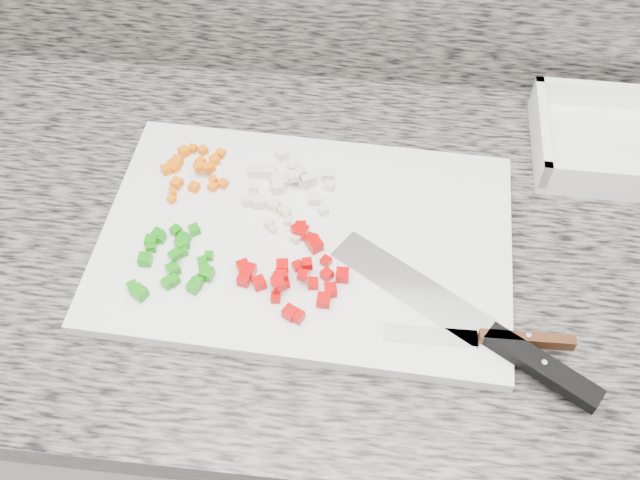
{
  "coord_description": "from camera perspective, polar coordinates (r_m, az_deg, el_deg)",
  "views": [
    {
      "loc": [
        0.05,
        0.89,
        1.61
      ],
      "look_at": [
        -0.0,
        1.39,
        0.94
      ],
      "focal_mm": 40.0,
      "sensor_mm": 36.0,
      "label": 1
    }
  ],
  "objects": [
    {
      "name": "tray",
      "position": [
        1.06,
        23.22,
        7.0
      ],
      "size": [
        0.25,
        0.18,
        0.05
      ],
      "rotation": [
        0.0,
        0.0,
        -0.01
      ],
      "color": "white",
      "rests_on": "countertop"
    },
    {
      "name": "countertop",
      "position": [
        0.92,
        0.47,
        0.12
      ],
      "size": [
        3.96,
        0.64,
        0.04
      ],
      "primitive_type": "cube",
      "color": "#646058",
      "rests_on": "cabinet"
    },
    {
      "name": "cabinet",
      "position": [
        1.31,
        0.34,
        -11.87
      ],
      "size": [
        3.92,
        0.62,
        0.86
      ],
      "primitive_type": "cube",
      "color": "beige",
      "rests_on": "ground"
    },
    {
      "name": "cutting_board",
      "position": [
        0.88,
        -1.15,
        0.03
      ],
      "size": [
        0.51,
        0.35,
        0.02
      ],
      "primitive_type": "cube",
      "rotation": [
        0.0,
        0.0,
        -0.04
      ],
      "color": "white",
      "rests_on": "countertop"
    },
    {
      "name": "paring_knife",
      "position": [
        0.81,
        14.36,
        -7.65
      ],
      "size": [
        0.21,
        0.02,
        0.02
      ],
      "rotation": [
        0.0,
        0.0,
        0.02
      ],
      "color": "#BBBDC2",
      "rests_on": "cutting_board"
    },
    {
      "name": "red_pepper_pile",
      "position": [
        0.83,
        -2.07,
        -2.53
      ],
      "size": [
        0.13,
        0.14,
        0.02
      ],
      "color": "#BE0202",
      "rests_on": "cutting_board"
    },
    {
      "name": "carrot_pile",
      "position": [
        0.96,
        -10.3,
        5.71
      ],
      "size": [
        0.09,
        0.1,
        0.02
      ],
      "color": "orange",
      "rests_on": "cutting_board"
    },
    {
      "name": "green_pepper_pile",
      "position": [
        0.86,
        -11.68,
        -1.63
      ],
      "size": [
        0.1,
        0.12,
        0.02
      ],
      "color": "#127C0B",
      "rests_on": "cutting_board"
    },
    {
      "name": "garlic_pile",
      "position": [
        0.88,
        -3.01,
        1.49
      ],
      "size": [
        0.05,
        0.06,
        0.01
      ],
      "color": "beige",
      "rests_on": "cutting_board"
    },
    {
      "name": "chef_knife",
      "position": [
        0.81,
        13.79,
        -7.61
      ],
      "size": [
        0.3,
        0.21,
        0.02
      ],
      "rotation": [
        0.0,
        0.0,
        -0.57
      ],
      "color": "#BBBDC2",
      "rests_on": "cutting_board"
    },
    {
      "name": "onion_pile",
      "position": [
        0.92,
        -2.86,
        4.71
      ],
      "size": [
        0.12,
        0.11,
        0.02
      ],
      "color": "silver",
      "rests_on": "cutting_board"
    }
  ]
}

